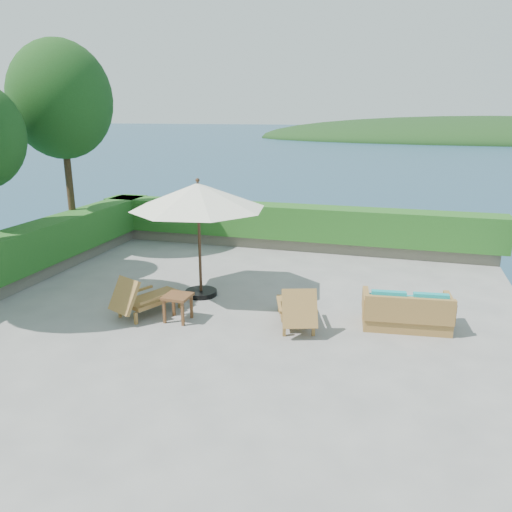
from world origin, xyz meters
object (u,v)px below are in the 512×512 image
(lounge_right, at_px, (297,308))
(side_table, at_px, (178,300))
(lounge_left, at_px, (144,298))
(wicker_loveseat, at_px, (406,313))
(patio_umbrella, at_px, (198,197))

(lounge_right, bearing_deg, side_table, 171.52)
(lounge_left, height_order, side_table, lounge_left)
(wicker_loveseat, bearing_deg, patio_umbrella, 166.42)
(lounge_right, relative_size, wicker_loveseat, 0.97)
(lounge_right, height_order, side_table, lounge_right)
(patio_umbrella, height_order, lounge_right, patio_umbrella)
(patio_umbrella, height_order, side_table, patio_umbrella)
(lounge_left, xyz_separation_m, lounge_right, (3.16, 0.29, 0.01))
(patio_umbrella, relative_size, side_table, 6.62)
(side_table, bearing_deg, patio_umbrella, 94.28)
(lounge_left, distance_m, side_table, 0.81)
(side_table, relative_size, wicker_loveseat, 0.31)
(lounge_right, bearing_deg, patio_umbrella, 138.07)
(lounge_left, relative_size, lounge_right, 0.97)
(patio_umbrella, distance_m, lounge_left, 2.47)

